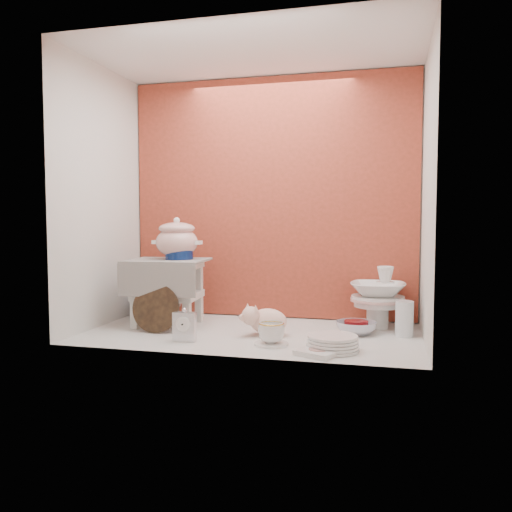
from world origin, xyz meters
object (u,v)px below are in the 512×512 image
(dinner_plate_stack, at_px, (332,343))
(plush_pig, at_px, (268,321))
(mantel_clock, at_px, (184,325))
(gold_rim_teacup, at_px, (271,332))
(crystal_bowl, at_px, (356,328))
(soup_tureen, at_px, (177,238))
(blue_white_vase, at_px, (151,296))
(floral_platter, at_px, (161,288))
(step_stool, at_px, (168,292))
(porcelain_tower, at_px, (378,297))

(dinner_plate_stack, bearing_deg, plush_pig, 145.58)
(mantel_clock, distance_m, plush_pig, 0.45)
(gold_rim_teacup, xyz_separation_m, crystal_bowl, (0.39, 0.36, -0.03))
(crystal_bowl, bearing_deg, plush_pig, -162.39)
(soup_tureen, distance_m, blue_white_vase, 0.51)
(floral_platter, relative_size, gold_rim_teacup, 2.78)
(step_stool, height_order, plush_pig, step_stool)
(gold_rim_teacup, bearing_deg, porcelain_tower, 47.97)
(blue_white_vase, relative_size, gold_rim_teacup, 1.95)
(mantel_clock, height_order, porcelain_tower, porcelain_tower)
(blue_white_vase, height_order, crystal_bowl, blue_white_vase)
(blue_white_vase, relative_size, porcelain_tower, 0.72)
(blue_white_vase, relative_size, plush_pig, 0.99)
(plush_pig, bearing_deg, porcelain_tower, 22.41)
(dinner_plate_stack, bearing_deg, crystal_bowl, 77.83)
(floral_platter, xyz_separation_m, porcelain_tower, (1.35, -0.04, -0.00))
(mantel_clock, relative_size, crystal_bowl, 0.79)
(step_stool, xyz_separation_m, plush_pig, (0.63, -0.12, -0.12))
(blue_white_vase, bearing_deg, dinner_plate_stack, -26.45)
(step_stool, xyz_separation_m, mantel_clock, (0.25, -0.36, -0.11))
(floral_platter, bearing_deg, dinner_plate_stack, -28.61)
(step_stool, distance_m, plush_pig, 0.65)
(step_stool, relative_size, plush_pig, 1.72)
(crystal_bowl, bearing_deg, blue_white_vase, 170.87)
(mantel_clock, bearing_deg, gold_rim_teacup, 1.12)
(plush_pig, bearing_deg, soup_tureen, 156.61)
(blue_white_vase, bearing_deg, porcelain_tower, -0.80)
(step_stool, bearing_deg, porcelain_tower, 5.55)
(mantel_clock, bearing_deg, soup_tureen, 114.17)
(mantel_clock, bearing_deg, dinner_plate_stack, -3.31)
(gold_rim_teacup, bearing_deg, plush_pig, 106.95)
(step_stool, xyz_separation_m, blue_white_vase, (-0.22, 0.24, -0.07))
(gold_rim_teacup, distance_m, porcelain_tower, 0.75)
(crystal_bowl, height_order, porcelain_tower, porcelain_tower)
(soup_tureen, xyz_separation_m, floral_platter, (-0.20, 0.22, -0.33))
(step_stool, xyz_separation_m, dinner_plate_stack, (1.00, -0.37, -0.16))
(soup_tureen, distance_m, dinner_plate_stack, 1.14)
(floral_platter, distance_m, crystal_bowl, 1.27)
(step_stool, xyz_separation_m, gold_rim_teacup, (0.69, -0.33, -0.13))
(gold_rim_teacup, distance_m, crystal_bowl, 0.53)
(gold_rim_teacup, bearing_deg, dinner_plate_stack, -6.93)
(step_stool, distance_m, soup_tureen, 0.32)
(step_stool, relative_size, porcelain_tower, 1.25)
(floral_platter, bearing_deg, blue_white_vase, -158.42)
(mantel_clock, bearing_deg, step_stool, 121.68)
(soup_tureen, bearing_deg, porcelain_tower, 8.80)
(floral_platter, relative_size, plush_pig, 1.40)
(blue_white_vase, distance_m, plush_pig, 0.92)
(mantel_clock, relative_size, gold_rim_teacup, 1.30)
(mantel_clock, distance_m, porcelain_tower, 1.11)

